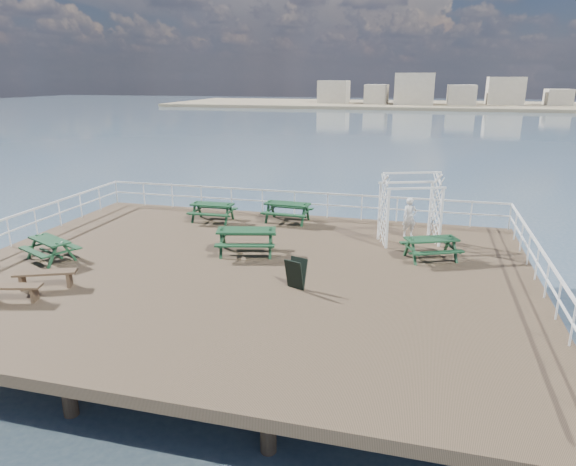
% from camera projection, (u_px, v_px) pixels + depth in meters
% --- Properties ---
extents(ground, '(18.00, 14.00, 0.30)m').
position_uv_depth(ground, '(243.00, 273.00, 16.41)').
color(ground, brown).
rests_on(ground, ground).
extents(sea_backdrop, '(300.00, 300.00, 9.20)m').
position_uv_depth(sea_backdrop, '(454.00, 101.00, 137.49)').
color(sea_backdrop, '#41586D').
rests_on(sea_backdrop, ground).
extents(railing, '(17.77, 13.76, 1.10)m').
position_uv_depth(railing, '(264.00, 221.00, 18.51)').
color(railing, silver).
rests_on(railing, ground).
extents(picnic_table_a, '(1.80, 1.46, 0.86)m').
position_uv_depth(picnic_table_a, '(213.00, 208.00, 21.62)').
color(picnic_table_a, '#163D1F').
rests_on(picnic_table_a, ground).
extents(picnic_table_b, '(1.97, 1.63, 0.91)m').
position_uv_depth(picnic_table_b, '(288.00, 208.00, 21.51)').
color(picnic_table_b, '#163D1F').
rests_on(picnic_table_b, ground).
extents(picnic_table_c, '(2.12, 1.95, 0.83)m').
position_uv_depth(picnic_table_c, '(431.00, 244.00, 17.08)').
color(picnic_table_c, '#163D1F').
rests_on(picnic_table_c, ground).
extents(picnic_table_d, '(2.10, 1.94, 0.82)m').
position_uv_depth(picnic_table_d, '(50.00, 245.00, 17.02)').
color(picnic_table_d, '#163D1F').
rests_on(picnic_table_d, ground).
extents(picnic_table_e, '(2.33, 2.04, 0.97)m').
position_uv_depth(picnic_table_e, '(246.00, 236.00, 17.64)').
color(picnic_table_e, '#163D1F').
rests_on(picnic_table_e, ground).
extents(flat_bench_near, '(1.66, 0.80, 0.47)m').
position_uv_depth(flat_bench_near, '(11.00, 289.00, 13.91)').
color(flat_bench_near, brown).
rests_on(flat_bench_near, ground).
extents(flat_bench_far, '(1.73, 1.06, 0.49)m').
position_uv_depth(flat_bench_far, '(45.00, 276.00, 14.82)').
color(flat_bench_far, brown).
rests_on(flat_bench_far, ground).
extents(trellis_arbor, '(2.38, 1.79, 2.64)m').
position_uv_depth(trellis_arbor, '(410.00, 212.00, 18.60)').
color(trellis_arbor, silver).
rests_on(trellis_arbor, ground).
extents(sandwich_board, '(0.66, 0.57, 0.91)m').
position_uv_depth(sandwich_board, '(296.00, 274.00, 14.73)').
color(sandwich_board, black).
rests_on(sandwich_board, ground).
extents(person, '(0.65, 0.55, 1.51)m').
position_uv_depth(person, '(410.00, 217.00, 19.47)').
color(person, silver).
rests_on(person, ground).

